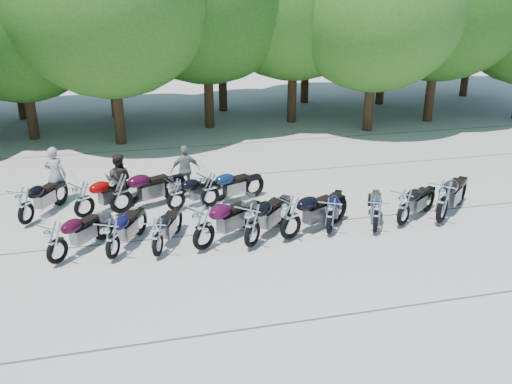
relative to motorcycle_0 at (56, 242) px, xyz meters
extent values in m
plane|color=#9D978E|center=(5.12, -0.60, -0.63)|extent=(90.00, 90.00, 0.00)
cylinder|color=#3A2614|center=(-2.13, 12.24, 1.02)|extent=(0.44, 0.44, 3.31)
sphere|color=#286319|center=(-2.13, 12.24, 4.69)|extent=(7.31, 7.31, 7.31)
cylinder|color=#3A2614|center=(1.55, 10.64, 1.34)|extent=(0.44, 0.44, 3.93)
cylinder|color=#3A2614|center=(5.66, 12.49, 1.43)|extent=(0.44, 0.44, 4.13)
cylinder|color=#3A2614|center=(9.73, 12.60, 1.42)|extent=(0.44, 0.44, 4.09)
cylinder|color=#3A2614|center=(12.67, 10.21, 1.18)|extent=(0.44, 0.44, 3.62)
cylinder|color=#3A2614|center=(16.32, 11.18, 1.36)|extent=(0.44, 0.44, 3.98)
cylinder|color=#3A2614|center=(-3.17, 16.37, 1.13)|extent=(0.44, 0.44, 3.52)
sphere|color=#357721|center=(-3.17, 16.37, 5.03)|extent=(7.78, 7.78, 7.78)
cylinder|color=#3A2614|center=(1.36, 15.82, 1.08)|extent=(0.44, 0.44, 3.42)
sphere|color=#286319|center=(1.36, 15.82, 4.87)|extent=(7.56, 7.56, 7.56)
cylinder|color=#3A2614|center=(6.92, 15.87, 1.15)|extent=(0.44, 0.44, 3.56)
cylinder|color=#3A2614|center=(11.81, 16.87, 1.25)|extent=(0.44, 0.44, 3.76)
cylinder|color=#3A2614|center=(15.80, 15.49, 1.18)|extent=(0.44, 0.44, 3.63)
cylinder|color=#3A2614|center=(21.73, 16.42, 1.56)|extent=(0.44, 0.44, 4.37)
imported|color=gray|center=(-0.39, 4.27, 0.26)|extent=(0.76, 0.62, 1.79)
imported|color=black|center=(1.49, 3.49, 0.21)|extent=(0.98, 0.86, 1.67)
imported|color=gray|center=(3.57, 4.11, 0.17)|extent=(0.95, 0.44, 1.59)
camera|label=1|loc=(1.92, -12.39, 5.76)|focal=38.00mm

